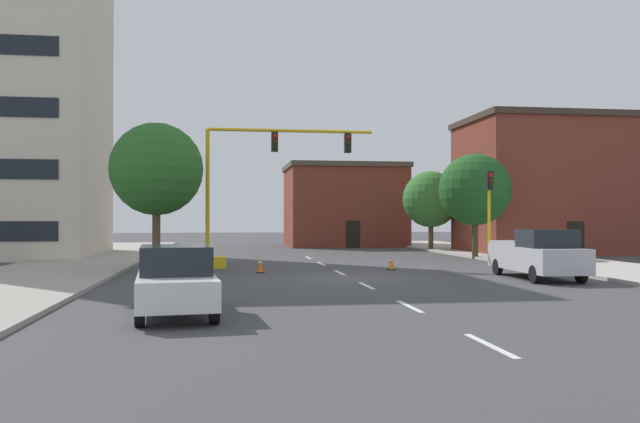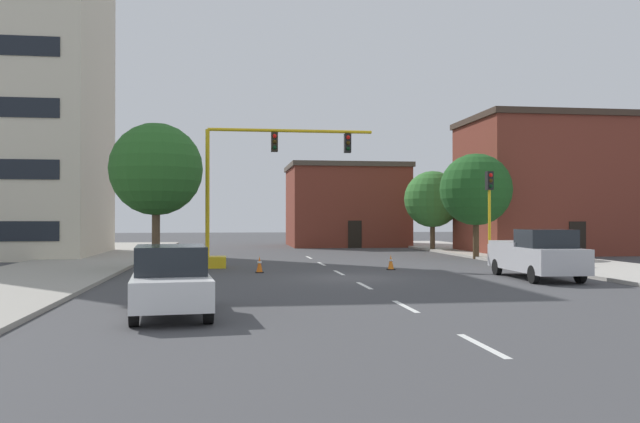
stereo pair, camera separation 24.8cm
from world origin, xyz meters
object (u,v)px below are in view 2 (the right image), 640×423
Objects in this scene: traffic_cone_roadside_a at (259,265)px; traffic_signal_gantry at (231,222)px; tree_left_near at (156,170)px; pickup_truck_silver at (537,254)px; sedan_white_near_left at (171,280)px; tree_right_far at (432,199)px; traffic_light_pole_right at (490,196)px; tree_right_mid at (476,190)px; traffic_cone_roadside_b at (391,262)px.

traffic_signal_gantry is at bearing 111.14° from traffic_cone_roadside_a.
pickup_truck_silver is at bearing -19.52° from tree_left_near.
traffic_signal_gantry reaches higher than sedan_white_near_left.
sedan_white_near_left is at bearing -118.89° from tree_right_far.
traffic_light_pole_right is 14.49m from tree_right_far.
pickup_truck_silver is (12.04, -7.59, -1.27)m from traffic_signal_gantry.
tree_right_mid is at bearing 30.93° from traffic_cone_roadside_a.
traffic_cone_roadside_b is (-5.64, -1.92, -3.18)m from traffic_light_pole_right.
traffic_light_pole_right reaches higher than pickup_truck_silver.
traffic_signal_gantry reaches higher than tree_right_mid.
tree_right_far is (14.63, 13.92, 1.54)m from traffic_signal_gantry.
tree_left_near is 1.14× the size of tree_right_far.
tree_left_near is 11.58m from traffic_cone_roadside_b.
traffic_cone_roadside_b is (8.93, 12.98, -0.54)m from sedan_white_near_left.
pickup_truck_silver reaches higher than traffic_cone_roadside_a.
tree_left_near is 16.75m from pickup_truck_silver.
tree_right_far is 21.99m from traffic_cone_roadside_a.
sedan_white_near_left is at bearing -128.36° from tree_right_mid.
tree_right_mid is (17.69, 6.79, -0.51)m from tree_left_near.
traffic_signal_gantry reaches higher than tree_right_far.
tree_right_mid is 1.14× the size of pickup_truck_silver.
tree_right_mid is (-0.30, -9.25, 0.31)m from tree_right_far.
traffic_light_pole_right is at bearing -96.31° from tree_right_far.
tree_right_mid reaches higher than pickup_truck_silver.
tree_right_far is (1.59, 14.40, 0.25)m from traffic_light_pole_right.
pickup_truck_silver is at bearing 29.83° from sedan_white_near_left.
tree_left_near is 6.35m from traffic_cone_roadside_a.
traffic_light_pole_right is 0.82× the size of tree_right_far.
tree_left_near is 9.52× the size of traffic_cone_roadside_b.
traffic_signal_gantry is 13.11m from traffic_light_pole_right.
sedan_white_near_left is at bearing -134.37° from traffic_light_pole_right.
traffic_signal_gantry reaches higher than pickup_truck_silver.
traffic_light_pole_right is at bearing 45.63° from sedan_white_near_left.
sedan_white_near_left is at bearing -102.78° from traffic_cone_roadside_a.
traffic_signal_gantry is 1.65× the size of pickup_truck_silver.
traffic_cone_roadside_a is at bearing -149.07° from tree_right_mid.
sedan_white_near_left is (1.83, -13.25, -3.72)m from tree_left_near.
sedan_white_near_left is at bearing -150.17° from pickup_truck_silver.
traffic_cone_roadside_a is at bearing 77.22° from sedan_white_near_left.
tree_left_near reaches higher than traffic_light_pole_right.
traffic_cone_roadside_b is at bearing 7.26° from traffic_cone_roadside_a.
tree_right_far is 8.32× the size of traffic_cone_roadside_b.
tree_right_mid is 8.49× the size of traffic_cone_roadside_a.
traffic_signal_gantry is 12.86× the size of traffic_cone_roadside_b.
traffic_cone_roadside_a is 6.21m from traffic_cone_roadside_b.
traffic_light_pole_right is 0.72× the size of tree_left_near.
traffic_cone_roadside_b is (-7.24, -16.31, -3.44)m from tree_right_far.
tree_left_near is 1.44× the size of sedan_white_near_left.
traffic_light_pole_right is 16.52m from tree_left_near.
tree_left_near is (-3.37, -2.13, 2.36)m from traffic_signal_gantry.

